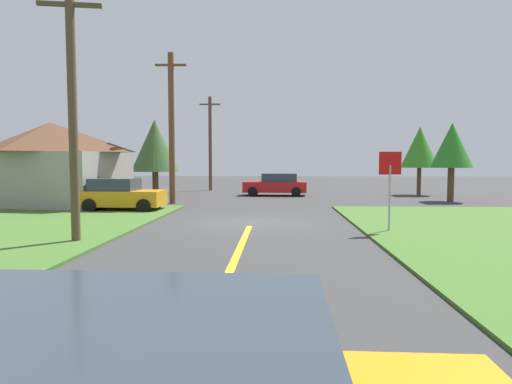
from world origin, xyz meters
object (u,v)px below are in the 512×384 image
pine_tree_center (155,146)px  oak_tree_right (452,146)px  stop_sign (390,175)px  oak_tree_left (420,147)px  car_approaching_junction (276,185)px  barn (51,164)px  utility_pole_near (73,110)px  parked_car_near_building (121,195)px  utility_pole_far (210,142)px  utility_pole_mid (172,127)px

pine_tree_center → oak_tree_right: 19.77m
stop_sign → oak_tree_left: (6.69, 17.67, 1.56)m
stop_sign → oak_tree_left: 18.96m
car_approaching_junction → oak_tree_right: 11.94m
barn → utility_pole_near: bearing=-59.0°
utility_pole_near → stop_sign: bearing=13.8°
parked_car_near_building → oak_tree_right: 19.65m
utility_pole_near → oak_tree_right: size_ratio=1.56×
utility_pole_near → barn: (-6.53, 10.87, -1.62)m
utility_pole_near → utility_pole_far: utility_pole_far is taller
utility_pole_mid → oak_tree_left: utility_pole_mid is taller
stop_sign → car_approaching_junction: (-3.92, 16.64, -1.16)m
utility_pole_mid → utility_pole_far: utility_pole_mid is taller
parked_car_near_building → utility_pole_mid: 5.58m
oak_tree_right → barn: size_ratio=0.62×
utility_pole_mid → pine_tree_center: utility_pole_mid is taller
pine_tree_center → barn: (-3.78, -7.23, -1.30)m
car_approaching_junction → utility_pole_near: utility_pole_near is taller
parked_car_near_building → oak_tree_right: (18.49, 6.11, 2.63)m
stop_sign → oak_tree_left: oak_tree_left is taller
stop_sign → pine_tree_center: bearing=-59.2°
car_approaching_junction → oak_tree_left: bearing=-171.5°
oak_tree_left → utility_pole_mid: bearing=-155.5°
utility_pole_far → oak_tree_left: utility_pole_far is taller
parked_car_near_building → barn: (-4.77, 2.29, 1.51)m
oak_tree_left → barn: oak_tree_left is taller
parked_car_near_building → utility_pole_mid: bearing=68.6°
car_approaching_junction → parked_car_near_building: 13.01m
utility_pole_far → stop_sign: bearing=-66.8°
parked_car_near_building → oak_tree_left: 21.79m
utility_pole_far → oak_tree_right: (16.56, -10.27, -0.74)m
utility_pole_near → barn: bearing=121.0°
utility_pole_near → utility_pole_far: size_ratio=0.93×
utility_pole_near → oak_tree_left: size_ratio=1.50×
utility_pole_mid → oak_tree_right: (16.87, 2.21, -1.02)m
oak_tree_left → oak_tree_right: bearing=-88.0°
car_approaching_junction → oak_tree_right: size_ratio=0.96×
utility_pole_far → oak_tree_right: bearing=-31.8°
barn → utility_pole_far: bearing=64.6°
parked_car_near_building → pine_tree_center: 9.97m
utility_pole_near → pine_tree_center: bearing=98.6°
stop_sign → oak_tree_right: bearing=-127.3°
oak_tree_left → pine_tree_center: 19.39m
stop_sign → barn: barn is taller
parked_car_near_building → utility_pole_far: utility_pole_far is taller
utility_pole_near → oak_tree_right: utility_pole_near is taller
parked_car_near_building → oak_tree_left: oak_tree_left is taller
utility_pole_mid → barn: 6.93m
parked_car_near_building → car_approaching_junction: bearing=54.9°
stop_sign → oak_tree_right: size_ratio=0.57×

